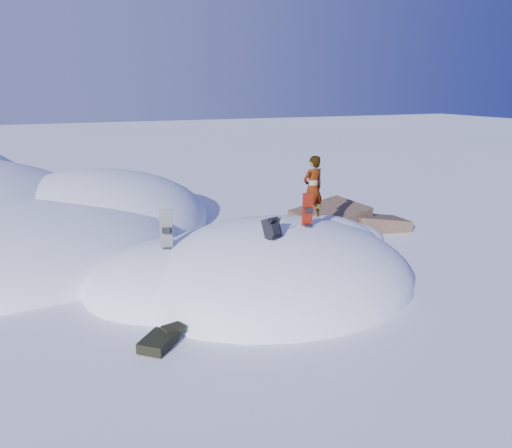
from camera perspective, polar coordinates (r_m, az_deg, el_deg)
name	(u,v)px	position (r m, az deg, el deg)	size (l,w,h in m)	color
ground	(274,282)	(12.23, 2.03, -6.63)	(120.00, 120.00, 0.00)	white
snow_mound	(263,280)	(12.37, 0.84, -6.37)	(8.00, 6.00, 3.00)	white
rock_outcrop	(339,233)	(16.42, 9.45, -0.97)	(4.68, 4.41, 1.68)	brown
snowboard_red	(307,220)	(11.62, 5.89, 0.47)	(0.26, 0.20, 1.32)	red
snowboard_dark	(167,242)	(11.40, -10.18, -2.08)	(0.31, 0.26, 1.55)	black
backpack	(272,229)	(10.81, 1.87, -0.53)	(0.44, 0.50, 0.55)	black
gear_pile	(161,340)	(9.51, -10.83, -12.87)	(0.97, 0.87, 0.25)	black
person	(313,188)	(13.20, 6.53, 4.09)	(0.62, 0.41, 1.71)	slate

